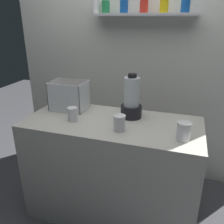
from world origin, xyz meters
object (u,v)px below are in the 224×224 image
carrot_display_bin (69,101)px  juice_cup_orange_left (119,124)px  blender_pitcher (131,100)px  juice_cup_carrot_middle (183,132)px  juice_cup_mango_far_left (73,115)px

carrot_display_bin → juice_cup_orange_left: bearing=-27.7°
carrot_display_bin → blender_pitcher: 0.58m
juice_cup_orange_left → juice_cup_carrot_middle: size_ratio=0.91×
blender_pitcher → juice_cup_carrot_middle: size_ratio=2.79×
juice_cup_mango_far_left → blender_pitcher: bearing=27.2°
carrot_display_bin → blender_pitcher: (0.57, -0.01, 0.07)m
juice_cup_carrot_middle → blender_pitcher: bearing=146.0°
juice_cup_carrot_middle → carrot_display_bin: bearing=163.3°
juice_cup_orange_left → juice_cup_mango_far_left: bearing=171.9°
blender_pitcher → juice_cup_carrot_middle: 0.52m
blender_pitcher → juice_cup_orange_left: bearing=-94.5°
juice_cup_orange_left → blender_pitcher: bearing=85.5°
carrot_display_bin → juice_cup_carrot_middle: 1.04m
blender_pitcher → juice_cup_carrot_middle: (0.42, -0.29, -0.09)m
blender_pitcher → juice_cup_carrot_middle: bearing=-34.0°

